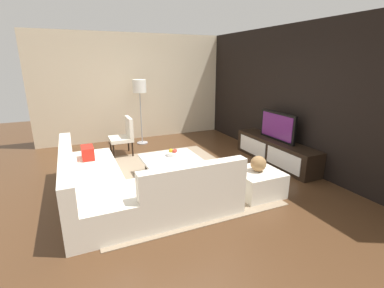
% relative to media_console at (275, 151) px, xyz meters
% --- Properties ---
extents(ground_plane, '(14.00, 14.00, 0.00)m').
position_rel_media_console_xyz_m(ground_plane, '(-0.00, -2.40, -0.25)').
color(ground_plane, '#4C301C').
extents(feature_wall_back, '(6.40, 0.12, 2.80)m').
position_rel_media_console_xyz_m(feature_wall_back, '(-0.00, 0.30, 1.15)').
color(feature_wall_back, black).
rests_on(feature_wall_back, ground).
extents(side_wall_left, '(0.12, 5.20, 2.80)m').
position_rel_media_console_xyz_m(side_wall_left, '(-3.20, -2.20, 1.15)').
color(side_wall_left, beige).
rests_on(side_wall_left, ground).
extents(area_rug, '(3.31, 2.73, 0.01)m').
position_rel_media_console_xyz_m(area_rug, '(-0.10, -2.40, -0.24)').
color(area_rug, gray).
rests_on(area_rug, ground).
extents(media_console, '(2.15, 0.48, 0.50)m').
position_rel_media_console_xyz_m(media_console, '(0.00, 0.00, 0.00)').
color(media_console, black).
rests_on(media_console, ground).
extents(television, '(1.00, 0.06, 0.59)m').
position_rel_media_console_xyz_m(television, '(-0.00, 0.00, 0.54)').
color(television, black).
rests_on(television, media_console).
extents(sectional_couch, '(2.54, 2.35, 0.82)m').
position_rel_media_console_xyz_m(sectional_couch, '(0.53, -3.29, 0.04)').
color(sectional_couch, silver).
rests_on(sectional_couch, ground).
extents(coffee_table, '(1.06, 1.02, 0.38)m').
position_rel_media_console_xyz_m(coffee_table, '(-0.10, -2.30, -0.05)').
color(coffee_table, black).
rests_on(coffee_table, ground).
extents(accent_chair_near, '(0.54, 0.50, 0.87)m').
position_rel_media_console_xyz_m(accent_chair_near, '(-1.84, -2.81, 0.24)').
color(accent_chair_near, black).
rests_on(accent_chair_near, ground).
extents(floor_lamp, '(0.34, 0.34, 1.65)m').
position_rel_media_console_xyz_m(floor_lamp, '(-2.57, -2.24, 1.15)').
color(floor_lamp, '#A5A5AA').
rests_on(floor_lamp, ground).
extents(ottoman, '(0.70, 0.70, 0.40)m').
position_rel_media_console_xyz_m(ottoman, '(1.05, -1.25, -0.05)').
color(ottoman, silver).
rests_on(ottoman, ground).
extents(fruit_bowl, '(0.28, 0.28, 0.13)m').
position_rel_media_console_xyz_m(fruit_bowl, '(-0.28, -2.20, 0.18)').
color(fruit_bowl, silver).
rests_on(fruit_bowl, coffee_table).
extents(decorative_ball, '(0.25, 0.25, 0.25)m').
position_rel_media_console_xyz_m(decorative_ball, '(1.05, -1.25, 0.28)').
color(decorative_ball, '#997247').
rests_on(decorative_ball, ottoman).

